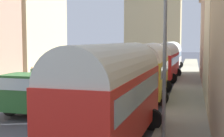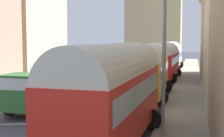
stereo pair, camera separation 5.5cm
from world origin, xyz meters
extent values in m
plane|color=#353841|center=(0.00, 27.00, 0.00)|extent=(154.00, 154.00, 0.00)
cube|color=gray|center=(-7.25, 27.00, 0.07)|extent=(2.50, 70.00, 0.14)
cube|color=gray|center=(7.25, 27.00, 0.07)|extent=(2.50, 70.00, 0.14)
cube|color=beige|center=(-10.55, 24.65, 5.98)|extent=(4.10, 10.58, 11.97)
cube|color=tan|center=(0.00, 53.94, 6.24)|extent=(10.49, 6.88, 12.48)
cube|color=tan|center=(-3.67, 52.22, 8.93)|extent=(2.68, 2.68, 17.86)
cube|color=tan|center=(3.67, 52.22, 8.93)|extent=(2.68, 2.68, 17.86)
cube|color=red|center=(4.56, 2.63, 1.74)|extent=(2.74, 9.03, 2.49)
cylinder|color=silver|center=(4.56, 2.63, 2.99)|extent=(2.68, 8.85, 2.38)
cube|color=#99B7C6|center=(4.56, 2.63, 2.29)|extent=(2.76, 8.32, 0.80)
cylinder|color=black|center=(3.50, 5.45, 0.50)|extent=(1.00, 0.35, 1.00)
cylinder|color=black|center=(5.81, 5.37, 0.50)|extent=(1.00, 0.35, 1.00)
cube|color=gold|center=(4.46, 13.87, 1.68)|extent=(2.60, 8.36, 2.37)
cylinder|color=silver|center=(4.46, 13.87, 2.87)|extent=(2.54, 8.20, 2.37)
cube|color=#99B7C6|center=(4.46, 13.87, 2.21)|extent=(2.63, 7.70, 0.76)
cylinder|color=black|center=(3.26, 16.43, 0.50)|extent=(1.00, 0.35, 1.00)
cylinder|color=black|center=(5.56, 16.48, 0.50)|extent=(1.00, 0.35, 1.00)
cylinder|color=black|center=(3.37, 11.27, 0.50)|extent=(1.00, 0.35, 1.00)
cylinder|color=black|center=(5.67, 11.32, 0.50)|extent=(1.00, 0.35, 1.00)
cube|color=red|center=(4.68, 25.12, 1.66)|extent=(2.69, 9.28, 2.32)
cylinder|color=silver|center=(4.68, 25.12, 2.82)|extent=(2.64, 9.09, 2.30)
cube|color=#99B7C6|center=(4.68, 25.12, 2.17)|extent=(2.71, 8.54, 0.74)
cylinder|color=black|center=(3.67, 28.01, 0.50)|extent=(1.00, 0.35, 1.00)
cylinder|color=black|center=(5.90, 27.92, 0.50)|extent=(1.00, 0.35, 1.00)
cylinder|color=black|center=(3.46, 22.31, 0.50)|extent=(1.00, 0.35, 1.00)
cylinder|color=black|center=(5.69, 22.23, 0.50)|extent=(1.00, 0.35, 1.00)
cube|color=beige|center=(4.41, 36.94, 1.65)|extent=(2.90, 9.93, 2.30)
cylinder|color=silver|center=(4.41, 36.94, 2.80)|extent=(2.85, 9.74, 2.42)
cube|color=#99B7C6|center=(4.41, 36.94, 2.15)|extent=(2.92, 9.15, 0.73)
cylinder|color=black|center=(3.38, 40.04, 0.50)|extent=(1.00, 0.35, 1.00)
cylinder|color=black|center=(5.72, 39.93, 0.50)|extent=(1.00, 0.35, 1.00)
cylinder|color=black|center=(3.11, 33.95, 0.50)|extent=(1.00, 0.35, 1.00)
cylinder|color=black|center=(5.45, 33.84, 0.50)|extent=(1.00, 0.35, 1.00)
cube|color=#23592B|center=(-1.31, 6.04, 1.44)|extent=(2.19, 1.98, 1.98)
cube|color=#99B7C6|center=(-1.31, 6.04, 2.00)|extent=(2.23, 2.06, 0.63)
cube|color=brown|center=(-1.22, 9.32, 0.73)|extent=(2.26, 4.69, 0.55)
ellipsoid|color=beige|center=(-1.28, 9.62, 1.25)|extent=(1.21, 1.23, 0.49)
ellipsoid|color=silver|center=(-1.64, 10.60, 1.28)|extent=(0.84, 0.95, 0.56)
ellipsoid|color=beige|center=(-0.78, 10.37, 1.27)|extent=(0.85, 0.98, 0.54)
ellipsoid|color=beige|center=(-1.26, 8.65, 1.53)|extent=(1.14, 1.14, 0.44)
ellipsoid|color=beige|center=(-1.04, 9.30, 1.68)|extent=(1.18, 1.08, 0.57)
cylinder|color=black|center=(-0.23, 6.20, 0.45)|extent=(0.90, 0.31, 0.90)
cylinder|color=black|center=(-2.37, 6.25, 0.45)|extent=(0.90, 0.31, 0.90)
cylinder|color=black|center=(-0.13, 10.13, 0.45)|extent=(0.90, 0.32, 0.90)
cylinder|color=black|center=(-2.27, 10.18, 0.45)|extent=(0.90, 0.32, 0.90)
cube|color=red|center=(-1.42, 20.42, 1.48)|extent=(2.03, 1.84, 2.07)
cube|color=#99B7C6|center=(-1.42, 20.42, 2.06)|extent=(2.07, 1.92, 0.66)
cube|color=brown|center=(-1.46, 23.78, 0.73)|extent=(2.07, 4.92, 0.55)
ellipsoid|color=beige|center=(-1.00, 22.09, 1.28)|extent=(1.21, 1.14, 0.57)
ellipsoid|color=silver|center=(-1.69, 24.99, 1.30)|extent=(0.98, 1.11, 0.59)
ellipsoid|color=beige|center=(-1.46, 22.91, 1.28)|extent=(1.23, 1.17, 0.56)
ellipsoid|color=beige|center=(-1.76, 23.59, 1.61)|extent=(0.93, 0.91, 0.51)
ellipsoid|color=beige|center=(-1.51, 24.73, 1.58)|extent=(0.65, 0.80, 0.48)
ellipsoid|color=beige|center=(-1.54, 23.71, 1.64)|extent=(1.14, 1.10, 0.53)
ellipsoid|color=beige|center=(-1.84, 24.44, 1.92)|extent=(0.71, 0.86, 0.48)
cylinder|color=black|center=(-0.42, 20.70, 0.45)|extent=(0.90, 0.31, 0.90)
cylinder|color=black|center=(-2.43, 20.68, 0.45)|extent=(0.90, 0.31, 0.90)
cylinder|color=black|center=(-0.47, 24.73, 0.45)|extent=(0.90, 0.31, 0.90)
cylinder|color=black|center=(-2.48, 24.71, 0.45)|extent=(0.90, 0.31, 0.90)
cube|color=#4591CB|center=(-1.99, 27.54, 0.61)|extent=(1.85, 3.90, 0.68)
cube|color=#A5C3CA|center=(-1.99, 27.54, 1.22)|extent=(1.59, 2.05, 0.55)
cylinder|color=black|center=(-1.09, 26.36, 0.30)|extent=(0.60, 0.21, 0.60)
cylinder|color=black|center=(-2.84, 26.32, 0.30)|extent=(0.60, 0.21, 0.60)
cylinder|color=black|center=(-1.15, 28.76, 0.30)|extent=(0.60, 0.21, 0.60)
cylinder|color=black|center=(-2.90, 28.71, 0.30)|extent=(0.60, 0.21, 0.60)
cube|color=black|center=(-1.92, 39.16, 0.60)|extent=(1.73, 4.28, 0.66)
cube|color=#91ADBB|center=(-1.92, 39.16, 1.20)|extent=(1.44, 2.26, 0.53)
cylinder|color=black|center=(-1.09, 37.90, 0.30)|extent=(0.60, 0.21, 0.60)
cylinder|color=black|center=(-2.61, 37.82, 0.30)|extent=(0.60, 0.21, 0.60)
cylinder|color=black|center=(-1.23, 40.50, 0.30)|extent=(0.60, 0.21, 0.60)
cylinder|color=black|center=(-2.74, 40.43, 0.30)|extent=(0.60, 0.21, 0.60)
cube|color=silver|center=(-2.00, 46.13, 0.60)|extent=(1.78, 4.33, 0.67)
cube|color=#A5B4CC|center=(-2.00, 46.13, 1.16)|extent=(1.53, 2.27, 0.45)
cylinder|color=black|center=(-1.19, 44.77, 0.30)|extent=(0.60, 0.21, 0.60)
cylinder|color=black|center=(-2.87, 44.82, 0.30)|extent=(0.60, 0.21, 0.60)
cylinder|color=black|center=(-1.12, 47.44, 0.30)|extent=(0.60, 0.21, 0.60)
cylinder|color=black|center=(-2.80, 47.48, 0.30)|extent=(0.60, 0.21, 0.60)
cube|color=silver|center=(2.18, 11.64, 0.64)|extent=(1.70, 4.08, 0.75)
cube|color=#97BDBB|center=(2.18, 11.64, 1.29)|extent=(1.47, 2.13, 0.54)
cylinder|color=black|center=(1.39, 12.91, 0.30)|extent=(0.60, 0.21, 0.60)
cylinder|color=black|center=(3.01, 12.88, 0.30)|extent=(0.60, 0.21, 0.60)
cylinder|color=black|center=(1.34, 10.41, 0.30)|extent=(0.60, 0.21, 0.60)
cylinder|color=black|center=(2.96, 10.37, 0.30)|extent=(0.60, 0.21, 0.60)
cube|color=silver|center=(1.61, 19.58, 0.63)|extent=(1.96, 4.37, 0.71)
cube|color=#97BBBE|center=(1.61, 19.58, 1.23)|extent=(1.62, 2.32, 0.50)
cylinder|color=black|center=(0.87, 20.96, 0.30)|extent=(0.60, 0.21, 0.60)
cylinder|color=black|center=(2.53, 20.84, 0.30)|extent=(0.60, 0.21, 0.60)
cylinder|color=black|center=(0.68, 18.32, 0.30)|extent=(0.60, 0.21, 0.60)
cylinder|color=black|center=(2.34, 18.20, 0.30)|extent=(0.60, 0.21, 0.60)
cube|color=silver|center=(1.64, 29.00, 0.62)|extent=(1.74, 3.70, 0.71)
cube|color=#94BED0|center=(1.64, 29.00, 1.25)|extent=(1.51, 1.93, 0.55)
cylinder|color=black|center=(0.78, 30.13, 0.30)|extent=(0.60, 0.21, 0.60)
cylinder|color=black|center=(2.48, 30.15, 0.30)|extent=(0.60, 0.21, 0.60)
cylinder|color=black|center=(0.80, 27.85, 0.30)|extent=(0.60, 0.21, 0.60)
cylinder|color=black|center=(2.50, 27.87, 0.30)|extent=(0.60, 0.21, 0.60)
cylinder|color=#2B343E|center=(-6.67, 16.93, 0.07)|extent=(0.20, 0.20, 0.14)
cylinder|color=#2B343E|center=(-6.67, 16.93, 0.59)|extent=(0.26, 0.26, 0.90)
cylinder|color=#416A52|center=(-6.67, 16.93, 1.33)|extent=(0.41, 0.41, 0.59)
sphere|color=tan|center=(-6.67, 16.93, 1.73)|extent=(0.21, 0.21, 0.21)
cylinder|color=gray|center=(6.50, 3.91, 3.29)|extent=(0.16, 0.16, 6.59)
camera|label=1|loc=(7.67, -9.81, 4.33)|focal=51.64mm
camera|label=2|loc=(7.73, -9.80, 4.33)|focal=51.64mm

